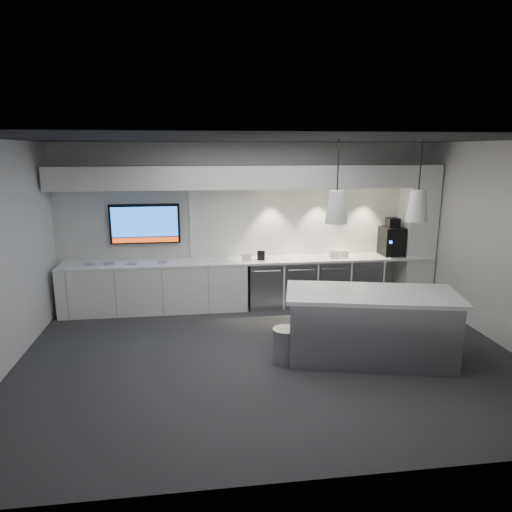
{
  "coord_description": "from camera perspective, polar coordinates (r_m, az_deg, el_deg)",
  "views": [
    {
      "loc": [
        -0.98,
        -5.9,
        2.87
      ],
      "look_at": [
        -0.05,
        1.1,
        1.22
      ],
      "focal_mm": 32.0,
      "sensor_mm": 36.0,
      "label": 1
    }
  ],
  "objects": [
    {
      "name": "fridge_unit_a",
      "position": [
        8.53,
        1.06,
        -3.5
      ],
      "size": [
        0.6,
        0.61,
        0.85
      ],
      "primitive_type": "cube",
      "color": "#989AA0",
      "rests_on": "floor"
    },
    {
      "name": "tray_d",
      "position": [
        8.31,
        -11.6,
        -0.72
      ],
      "size": [
        0.19,
        0.19,
        0.02
      ],
      "primitive_type": "cube",
      "rotation": [
        0.0,
        0.0,
        -0.19
      ],
      "color": "#9B9B9B",
      "rests_on": "back_counter"
    },
    {
      "name": "ceiling",
      "position": [
        5.98,
        1.94,
        14.42
      ],
      "size": [
        7.0,
        7.0,
        0.0
      ],
      "primitive_type": "plane",
      "rotation": [
        3.14,
        0.0,
        0.0
      ],
      "color": "black",
      "rests_on": "wall_back"
    },
    {
      "name": "fridge_unit_b",
      "position": [
        8.64,
        5.2,
        -3.32
      ],
      "size": [
        0.6,
        0.61,
        0.85
      ],
      "primitive_type": "cube",
      "color": "#989AA0",
      "rests_on": "floor"
    },
    {
      "name": "sign_white",
      "position": [
        8.22,
        -1.19,
        -0.19
      ],
      "size": [
        0.18,
        0.03,
        0.14
      ],
      "primitive_type": "cube",
      "rotation": [
        0.0,
        0.0,
        -0.08
      ],
      "color": "white",
      "rests_on": "back_counter"
    },
    {
      "name": "cup_cluster",
      "position": [
        8.63,
        10.27,
        0.25
      ],
      "size": [
        0.35,
        0.16,
        0.14
      ],
      "primitive_type": null,
      "color": "white",
      "rests_on": "back_counter"
    },
    {
      "name": "sign_black",
      "position": [
        8.28,
        0.64,
        0.05
      ],
      "size": [
        0.14,
        0.06,
        0.18
      ],
      "primitive_type": "cube",
      "rotation": [
        0.0,
        0.0,
        -0.27
      ],
      "color": "black",
      "rests_on": "back_counter"
    },
    {
      "name": "fridge_unit_c",
      "position": [
        8.8,
        9.21,
        -3.14
      ],
      "size": [
        0.6,
        0.61,
        0.85
      ],
      "primitive_type": "cube",
      "color": "#989AA0",
      "rests_on": "floor"
    },
    {
      "name": "tray_b",
      "position": [
        8.43,
        -17.88,
        -0.9
      ],
      "size": [
        0.2,
        0.2,
        0.02
      ],
      "primitive_type": "cube",
      "rotation": [
        0.0,
        0.0,
        0.34
      ],
      "color": "#9B9B9B",
      "rests_on": "back_counter"
    },
    {
      "name": "pendant_right",
      "position": [
        6.39,
        19.54,
        5.98
      ],
      "size": [
        0.29,
        0.29,
        1.12
      ],
      "color": "white",
      "rests_on": "ceiling"
    },
    {
      "name": "pendant_left",
      "position": [
        5.97,
        10.03,
        6.08
      ],
      "size": [
        0.29,
        0.29,
        1.12
      ],
      "color": "white",
      "rests_on": "ceiling"
    },
    {
      "name": "fridge_unit_d",
      "position": [
        9.0,
        13.06,
        -2.95
      ],
      "size": [
        0.6,
        0.61,
        0.85
      ],
      "primitive_type": "cube",
      "color": "#989AA0",
      "rests_on": "floor"
    },
    {
      "name": "tray_a",
      "position": [
        8.52,
        -20.12,
        -0.93
      ],
      "size": [
        0.2,
        0.2,
        0.02
      ],
      "primitive_type": "cube",
      "rotation": [
        0.0,
        0.0,
        0.33
      ],
      "color": "#9B9B9B",
      "rests_on": "back_counter"
    },
    {
      "name": "wall_back",
      "position": [
        8.57,
        -0.9,
        3.97
      ],
      "size": [
        7.0,
        0.0,
        7.0
      ],
      "primitive_type": "plane",
      "rotation": [
        1.57,
        0.0,
        0.0
      ],
      "color": "silver",
      "rests_on": "floor"
    },
    {
      "name": "column",
      "position": [
        9.25,
        19.46,
        2.64
      ],
      "size": [
        0.55,
        0.55,
        2.6
      ],
      "primitive_type": "cube",
      "color": "white",
      "rests_on": "floor"
    },
    {
      "name": "island",
      "position": [
        6.56,
        14.08,
        -8.48
      ],
      "size": [
        2.47,
        1.47,
        0.98
      ],
      "rotation": [
        0.0,
        0.0,
        -0.22
      ],
      "color": "#989AA0",
      "rests_on": "floor"
    },
    {
      "name": "tray_c",
      "position": [
        8.33,
        -15.21,
        -0.88
      ],
      "size": [
        0.18,
        0.18,
        0.02
      ],
      "primitive_type": "cube",
      "rotation": [
        0.0,
        0.0,
        -0.16
      ],
      "color": "#9B9B9B",
      "rests_on": "back_counter"
    },
    {
      "name": "bin",
      "position": [
        6.39,
        3.67,
        -11.09
      ],
      "size": [
        0.38,
        0.38,
        0.49
      ],
      "primitive_type": "cylinder",
      "rotation": [
        0.0,
        0.0,
        0.11
      ],
      "color": "#989AA0",
      "rests_on": "floor"
    },
    {
      "name": "back_counter",
      "position": [
        8.37,
        -0.62,
        -0.58
      ],
      "size": [
        6.8,
        0.65,
        0.04
      ],
      "primitive_type": "cube",
      "color": "white",
      "rests_on": "left_base_cabinets"
    },
    {
      "name": "floor",
      "position": [
        6.63,
        1.73,
        -12.47
      ],
      "size": [
        7.0,
        7.0,
        0.0
      ],
      "primitive_type": "plane",
      "color": "#2D2D2F",
      "rests_on": "ground"
    },
    {
      "name": "backsplash",
      "position": [
        8.76,
        6.96,
        4.41
      ],
      "size": [
        4.6,
        0.03,
        1.3
      ],
      "primitive_type": "cube",
      "color": "white",
      "rests_on": "wall_back"
    },
    {
      "name": "wall_right",
      "position": [
        7.53,
        29.12,
        1.02
      ],
      "size": [
        0.0,
        7.0,
        7.0
      ],
      "primitive_type": "plane",
      "rotation": [
        1.57,
        0.0,
        -1.57
      ],
      "color": "silver",
      "rests_on": "floor"
    },
    {
      "name": "soffit",
      "position": [
        8.17,
        -0.67,
        9.88
      ],
      "size": [
        6.9,
        0.6,
        0.4
      ],
      "primitive_type": "cube",
      "color": "white",
      "rests_on": "wall_back"
    },
    {
      "name": "left_base_cabinets",
      "position": [
        8.47,
        -12.48,
        -3.89
      ],
      "size": [
        3.3,
        0.63,
        0.86
      ],
      "primitive_type": "cube",
      "color": "white",
      "rests_on": "floor"
    },
    {
      "name": "wall_front",
      "position": [
        3.79,
        8.04,
        -8.11
      ],
      "size": [
        7.0,
        0.0,
        7.0
      ],
      "primitive_type": "plane",
      "rotation": [
        -1.57,
        0.0,
        0.0
      ],
      "color": "silver",
      "rests_on": "floor"
    },
    {
      "name": "wall_tv",
      "position": [
        8.5,
        -13.71,
        3.93
      ],
      "size": [
        1.25,
        0.07,
        0.72
      ],
      "color": "black",
      "rests_on": "wall_back"
    },
    {
      "name": "coffee_machine",
      "position": [
        9.06,
        16.61,
        1.94
      ],
      "size": [
        0.39,
        0.56,
        0.71
      ],
      "rotation": [
        0.0,
        0.0,
        0.01
      ],
      "color": "black",
      "rests_on": "back_counter"
    }
  ]
}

